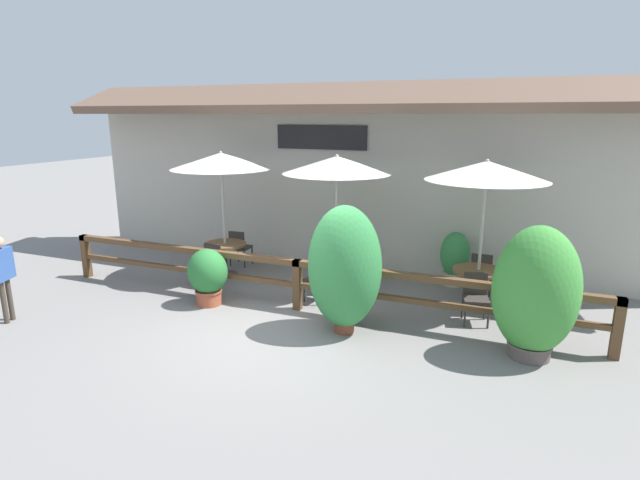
{
  "coord_description": "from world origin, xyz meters",
  "views": [
    {
      "loc": [
        3.64,
        -6.81,
        3.5
      ],
      "look_at": [
        0.28,
        1.48,
        1.25
      ],
      "focal_mm": 28.0,
      "sensor_mm": 36.0,
      "label": 1
    }
  ],
  "objects": [
    {
      "name": "ground_plane",
      "position": [
        0.0,
        0.0,
        0.0
      ],
      "size": [
        60.0,
        60.0,
        0.0
      ],
      "primitive_type": "plane",
      "color": "slate"
    },
    {
      "name": "building_facade",
      "position": [
        -0.0,
        4.1,
        2.17
      ],
      "size": [
        14.28,
        1.49,
        4.23
      ],
      "color": "#BCB7A8",
      "rests_on": "ground"
    },
    {
      "name": "patio_railing",
      "position": [
        0.0,
        1.05,
        0.7
      ],
      "size": [
        10.4,
        0.14,
        0.95
      ],
      "color": "brown",
      "rests_on": "ground"
    },
    {
      "name": "patio_umbrella_near",
      "position": [
        -2.35,
        2.33,
        2.54
      ],
      "size": [
        2.15,
        2.15,
        2.75
      ],
      "color": "#B7B2A8",
      "rests_on": "ground"
    },
    {
      "name": "dining_table_near",
      "position": [
        -2.35,
        2.33,
        0.58
      ],
      "size": [
        0.94,
        0.94,
        0.73
      ],
      "color": "brown",
      "rests_on": "ground"
    },
    {
      "name": "chair_near_streetside",
      "position": [
        -2.28,
        1.61,
        0.48
      ],
      "size": [
        0.42,
        0.42,
        0.86
      ],
      "rotation": [
        0.0,
        0.0,
        -0.0
      ],
      "color": "#332D28",
      "rests_on": "ground"
    },
    {
      "name": "chair_near_wallside",
      "position": [
        -2.42,
        3.04,
        0.48
      ],
      "size": [
        0.43,
        0.43,
        0.86
      ],
      "rotation": [
        0.0,
        0.0,
        3.17
      ],
      "color": "#332D28",
      "rests_on": "ground"
    },
    {
      "name": "patio_umbrella_middle",
      "position": [
        0.24,
        2.43,
        2.54
      ],
      "size": [
        2.15,
        2.15,
        2.75
      ],
      "color": "#B7B2A8",
      "rests_on": "ground"
    },
    {
      "name": "dining_table_middle",
      "position": [
        0.24,
        2.43,
        0.58
      ],
      "size": [
        0.94,
        0.94,
        0.73
      ],
      "color": "brown",
      "rests_on": "ground"
    },
    {
      "name": "chair_middle_streetside",
      "position": [
        0.18,
        1.67,
        0.48
      ],
      "size": [
        0.48,
        0.48,
        0.86
      ],
      "rotation": [
        0.0,
        0.0,
        -0.16
      ],
      "color": "#332D28",
      "rests_on": "ground"
    },
    {
      "name": "chair_middle_wallside",
      "position": [
        0.21,
        3.18,
        0.48
      ],
      "size": [
        0.49,
        0.49,
        0.86
      ],
      "rotation": [
        0.0,
        0.0,
        3.32
      ],
      "color": "#332D28",
      "rests_on": "ground"
    },
    {
      "name": "patio_umbrella_far",
      "position": [
        3.05,
        2.43,
        2.54
      ],
      "size": [
        2.15,
        2.15,
        2.75
      ],
      "color": "#B7B2A8",
      "rests_on": "ground"
    },
    {
      "name": "dining_table_far",
      "position": [
        3.05,
        2.43,
        0.58
      ],
      "size": [
        0.94,
        0.94,
        0.73
      ],
      "color": "brown",
      "rests_on": "ground"
    },
    {
      "name": "chair_far_streetside",
      "position": [
        3.08,
        1.68,
        0.48
      ],
      "size": [
        0.51,
        0.51,
        0.86
      ],
      "rotation": [
        0.0,
        0.0,
        0.23
      ],
      "color": "#332D28",
      "rests_on": "ground"
    },
    {
      "name": "chair_far_wallside",
      "position": [
        3.06,
        3.17,
        0.48
      ],
      "size": [
        0.42,
        0.42,
        0.86
      ],
      "rotation": [
        0.0,
        0.0,
        3.14
      ],
      "color": "#332D28",
      "rests_on": "ground"
    },
    {
      "name": "potted_plant_tall_tropical",
      "position": [
        3.97,
        0.64,
        1.01
      ],
      "size": [
        1.21,
        1.09,
        2.0
      ],
      "color": "#564C47",
      "rests_on": "ground"
    },
    {
      "name": "potted_plant_broad_leaf",
      "position": [
        -1.67,
        0.65,
        0.58
      ],
      "size": [
        0.77,
        0.69,
        1.08
      ],
      "color": "#9E4C33",
      "rests_on": "ground"
    },
    {
      "name": "potted_plant_small_flowering",
      "position": [
        1.12,
        0.45,
        1.11
      ],
      "size": [
        1.21,
        1.09,
        2.13
      ],
      "color": "brown",
      "rests_on": "ground"
    },
    {
      "name": "potted_plant_corner_fern",
      "position": [
        2.48,
        3.55,
        0.59
      ],
      "size": [
        0.61,
        0.55,
        1.15
      ],
      "color": "#B7AD99",
      "rests_on": "ground"
    },
    {
      "name": "pedestrian",
      "position": [
        -4.42,
        -1.35,
        0.98
      ],
      "size": [
        0.3,
        0.52,
        1.53
      ],
      "rotation": [
        0.0,
        0.0,
        1.88
      ],
      "color": "#42382D",
      "rests_on": "ground"
    }
  ]
}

